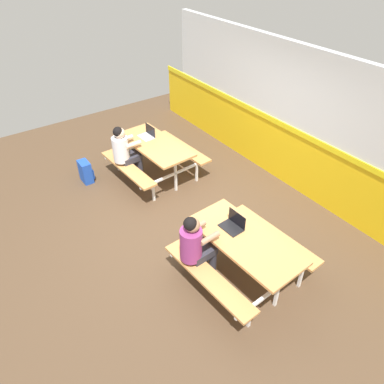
{
  "coord_description": "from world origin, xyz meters",
  "views": [
    {
      "loc": [
        3.96,
        -2.69,
        4.19
      ],
      "look_at": [
        0.0,
        0.12,
        0.55
      ],
      "focal_mm": 34.18,
      "sensor_mm": 36.0,
      "label": 1
    }
  ],
  "objects_px": {
    "student_further": "(196,244)",
    "laptop_dark": "(233,225)",
    "picnic_table_left": "(155,151)",
    "student_nearer": "(125,150)",
    "backpack_dark": "(86,172)",
    "picnic_table_right": "(244,248)",
    "laptop_silver": "(148,135)"
  },
  "relations": [
    {
      "from": "picnic_table_left",
      "to": "picnic_table_right",
      "type": "xyz_separation_m",
      "value": [
        2.95,
        -0.35,
        0.0
      ]
    },
    {
      "from": "picnic_table_right",
      "to": "laptop_silver",
      "type": "distance_m",
      "value": 3.29
    },
    {
      "from": "student_nearer",
      "to": "laptop_silver",
      "type": "height_order",
      "value": "student_nearer"
    },
    {
      "from": "laptop_silver",
      "to": "picnic_table_left",
      "type": "bearing_deg",
      "value": -3.72
    },
    {
      "from": "student_nearer",
      "to": "student_further",
      "type": "height_order",
      "value": "same"
    },
    {
      "from": "picnic_table_left",
      "to": "backpack_dark",
      "type": "relative_size",
      "value": 3.87
    },
    {
      "from": "picnic_table_right",
      "to": "student_further",
      "type": "distance_m",
      "value": 0.68
    },
    {
      "from": "student_further",
      "to": "laptop_silver",
      "type": "distance_m",
      "value": 3.08
    },
    {
      "from": "student_further",
      "to": "backpack_dark",
      "type": "distance_m",
      "value": 3.3
    },
    {
      "from": "picnic_table_left",
      "to": "student_nearer",
      "type": "height_order",
      "value": "student_nearer"
    },
    {
      "from": "laptop_dark",
      "to": "student_nearer",
      "type": "bearing_deg",
      "value": -175.14
    },
    {
      "from": "picnic_table_right",
      "to": "laptop_dark",
      "type": "bearing_deg",
      "value": 175.46
    },
    {
      "from": "picnic_table_left",
      "to": "laptop_dark",
      "type": "height_order",
      "value": "laptop_dark"
    },
    {
      "from": "picnic_table_right",
      "to": "backpack_dark",
      "type": "bearing_deg",
      "value": -166.11
    },
    {
      "from": "student_nearer",
      "to": "laptop_dark",
      "type": "height_order",
      "value": "student_nearer"
    },
    {
      "from": "picnic_table_right",
      "to": "picnic_table_left",
      "type": "bearing_deg",
      "value": 173.3
    },
    {
      "from": "picnic_table_right",
      "to": "backpack_dark",
      "type": "height_order",
      "value": "picnic_table_right"
    },
    {
      "from": "student_nearer",
      "to": "laptop_silver",
      "type": "relative_size",
      "value": 3.64
    },
    {
      "from": "picnic_table_right",
      "to": "backpack_dark",
      "type": "relative_size",
      "value": 3.87
    },
    {
      "from": "picnic_table_right",
      "to": "backpack_dark",
      "type": "distance_m",
      "value": 3.71
    },
    {
      "from": "laptop_silver",
      "to": "student_further",
      "type": "bearing_deg",
      "value": -17.87
    },
    {
      "from": "picnic_table_left",
      "to": "laptop_silver",
      "type": "xyz_separation_m",
      "value": [
        -0.31,
        0.02,
        0.21
      ]
    },
    {
      "from": "backpack_dark",
      "to": "picnic_table_left",
      "type": "bearing_deg",
      "value": 62.96
    },
    {
      "from": "laptop_dark",
      "to": "picnic_table_left",
      "type": "bearing_deg",
      "value": 173.08
    },
    {
      "from": "picnic_table_left",
      "to": "student_nearer",
      "type": "xyz_separation_m",
      "value": [
        -0.16,
        -0.57,
        0.13
      ]
    },
    {
      "from": "laptop_silver",
      "to": "laptop_dark",
      "type": "distance_m",
      "value": 3.01
    },
    {
      "from": "student_nearer",
      "to": "student_further",
      "type": "bearing_deg",
      "value": -7.32
    },
    {
      "from": "student_further",
      "to": "laptop_silver",
      "type": "relative_size",
      "value": 3.64
    },
    {
      "from": "picnic_table_left",
      "to": "student_further",
      "type": "height_order",
      "value": "student_further"
    },
    {
      "from": "student_nearer",
      "to": "picnic_table_right",
      "type": "bearing_deg",
      "value": 4.03
    },
    {
      "from": "student_further",
      "to": "laptop_dark",
      "type": "xyz_separation_m",
      "value": [
        0.06,
        0.6,
        0.08
      ]
    },
    {
      "from": "picnic_table_left",
      "to": "laptop_silver",
      "type": "relative_size",
      "value": 5.12
    }
  ]
}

